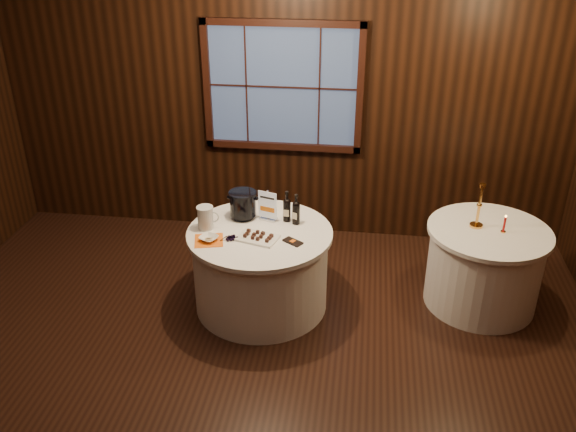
# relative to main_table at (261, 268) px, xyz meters

# --- Properties ---
(ground) EXTENTS (6.00, 6.00, 0.00)m
(ground) POSITION_rel_main_table_xyz_m (0.00, -1.00, -0.39)
(ground) COLOR black
(ground) RESTS_ON ground
(back_wall) EXTENTS (6.00, 0.10, 3.00)m
(back_wall) POSITION_rel_main_table_xyz_m (0.00, 1.48, 1.16)
(back_wall) COLOR black
(back_wall) RESTS_ON ground
(main_table) EXTENTS (1.28, 1.28, 0.77)m
(main_table) POSITION_rel_main_table_xyz_m (0.00, 0.00, 0.00)
(main_table) COLOR white
(main_table) RESTS_ON ground
(side_table) EXTENTS (1.08, 1.08, 0.77)m
(side_table) POSITION_rel_main_table_xyz_m (2.00, 0.30, 0.00)
(side_table) COLOR white
(side_table) RESTS_ON ground
(sign_stand) EXTENTS (0.17, 0.13, 0.29)m
(sign_stand) POSITION_rel_main_table_xyz_m (0.04, 0.22, 0.48)
(sign_stand) COLOR silver
(sign_stand) RESTS_ON main_table
(port_bottle_left) EXTENTS (0.07, 0.07, 0.29)m
(port_bottle_left) POSITION_rel_main_table_xyz_m (0.21, 0.23, 0.51)
(port_bottle_left) COLOR black
(port_bottle_left) RESTS_ON main_table
(port_bottle_right) EXTENTS (0.07, 0.08, 0.29)m
(port_bottle_right) POSITION_rel_main_table_xyz_m (0.30, 0.18, 0.51)
(port_bottle_right) COLOR black
(port_bottle_right) RESTS_ON main_table
(ice_bucket) EXTENTS (0.25, 0.25, 0.26)m
(ice_bucket) POSITION_rel_main_table_xyz_m (-0.19, 0.23, 0.52)
(ice_bucket) COLOR black
(ice_bucket) RESTS_ON main_table
(chocolate_plate) EXTENTS (0.38, 0.30, 0.05)m
(chocolate_plate) POSITION_rel_main_table_xyz_m (0.01, -0.14, 0.40)
(chocolate_plate) COLOR white
(chocolate_plate) RESTS_ON main_table
(chocolate_box) EXTENTS (0.19, 0.16, 0.01)m
(chocolate_box) POSITION_rel_main_table_xyz_m (0.31, -0.16, 0.39)
(chocolate_box) COLOR black
(chocolate_box) RESTS_ON main_table
(grape_bunch) EXTENTS (0.17, 0.10, 0.04)m
(grape_bunch) POSITION_rel_main_table_xyz_m (-0.21, -0.19, 0.40)
(grape_bunch) COLOR black
(grape_bunch) RESTS_ON main_table
(glass_pitcher) EXTENTS (0.19, 0.15, 0.21)m
(glass_pitcher) POSITION_rel_main_table_xyz_m (-0.48, -0.01, 0.49)
(glass_pitcher) COLOR silver
(glass_pitcher) RESTS_ON main_table
(orange_napkin) EXTENTS (0.29, 0.29, 0.00)m
(orange_napkin) POSITION_rel_main_table_xyz_m (-0.40, -0.22, 0.38)
(orange_napkin) COLOR orange
(orange_napkin) RESTS_ON main_table
(cracker_bowl) EXTENTS (0.20, 0.20, 0.04)m
(cracker_bowl) POSITION_rel_main_table_xyz_m (-0.40, -0.22, 0.41)
(cracker_bowl) COLOR white
(cracker_bowl) RESTS_ON orange_napkin
(brass_candlestick) EXTENTS (0.12, 0.12, 0.41)m
(brass_candlestick) POSITION_rel_main_table_xyz_m (1.89, 0.34, 0.53)
(brass_candlestick) COLOR gold
(brass_candlestick) RESTS_ON side_table
(red_candle) EXTENTS (0.05, 0.05, 0.17)m
(red_candle) POSITION_rel_main_table_xyz_m (2.10, 0.26, 0.45)
(red_candle) COLOR gold
(red_candle) RESTS_ON side_table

